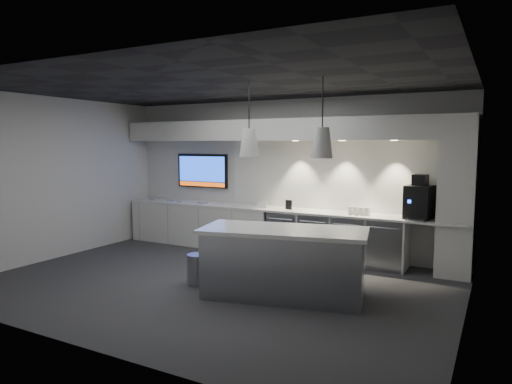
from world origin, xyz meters
The scene contains 28 objects.
floor centered at (0.00, 0.00, 0.00)m, with size 7.00×7.00×0.00m, color #2F2F31.
ceiling centered at (0.00, 0.00, 3.00)m, with size 7.00×7.00×0.00m, color black.
wall_back centered at (0.00, 2.50, 1.50)m, with size 7.00×7.00×0.00m, color silver.
wall_front centered at (0.00, -2.50, 1.50)m, with size 7.00×7.00×0.00m, color silver.
wall_left centered at (-3.50, 0.00, 1.50)m, with size 7.00×7.00×0.00m, color silver.
wall_right centered at (3.50, 0.00, 1.50)m, with size 7.00×7.00×0.00m, color silver.
back_counter centered at (0.00, 2.17, 0.88)m, with size 6.80×0.65×0.04m, color silver.
left_base_cabinets centered at (-1.75, 2.17, 0.43)m, with size 3.30×0.63×0.86m, color silver.
fridge_unit_a centered at (0.25, 2.17, 0.42)m, with size 0.60×0.61×0.85m, color gray.
fridge_unit_b centered at (0.88, 2.17, 0.42)m, with size 0.60×0.61×0.85m, color gray.
fridge_unit_c centered at (1.51, 2.17, 0.42)m, with size 0.60×0.61×0.85m, color gray.
fridge_unit_d centered at (2.14, 2.17, 0.42)m, with size 0.60×0.61×0.85m, color gray.
backsplash centered at (1.20, 2.48, 1.55)m, with size 4.60×0.03×1.30m, color silver.
soffit centered at (0.00, 2.20, 2.40)m, with size 6.90×0.60×0.40m, color silver.
column centered at (3.20, 2.20, 1.30)m, with size 0.55×0.55×2.60m, color silver.
wall_tv centered at (-1.90, 2.45, 1.56)m, with size 1.25×0.07×0.72m.
island centered at (1.19, -0.03, 0.49)m, with size 2.45×1.46×0.97m.
bin centered at (-0.20, -0.13, 0.23)m, with size 0.33×0.33×0.46m, color gray.
coffee_machine centered at (2.63, 2.20, 1.20)m, with size 0.47×0.62×0.73m.
sign_black centered at (0.29, 2.15, 0.99)m, with size 0.14×0.02×0.18m, color black.
sign_white centered at (-0.25, 2.09, 0.97)m, with size 0.18×0.02×0.14m, color silver.
cup_cluster centered at (1.66, 2.10, 0.97)m, with size 0.36×0.17×0.14m, color silver, non-canonical shape.
tray_a centered at (-3.01, 2.15, 0.91)m, with size 0.16×0.16×0.03m, color gray.
tray_b centered at (-2.54, 2.14, 0.91)m, with size 0.16×0.16×0.03m, color gray.
tray_c centered at (-2.19, 2.08, 0.91)m, with size 0.16×0.16×0.03m, color gray.
tray_d centered at (-1.67, 2.13, 0.91)m, with size 0.16×0.16×0.03m, color gray.
pendant_left centered at (0.65, -0.03, 2.15)m, with size 0.28×0.28×1.10m.
pendant_right centered at (1.73, -0.03, 2.15)m, with size 0.28×0.28×1.10m.
Camera 1 is at (3.81, -5.68, 2.13)m, focal length 32.00 mm.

